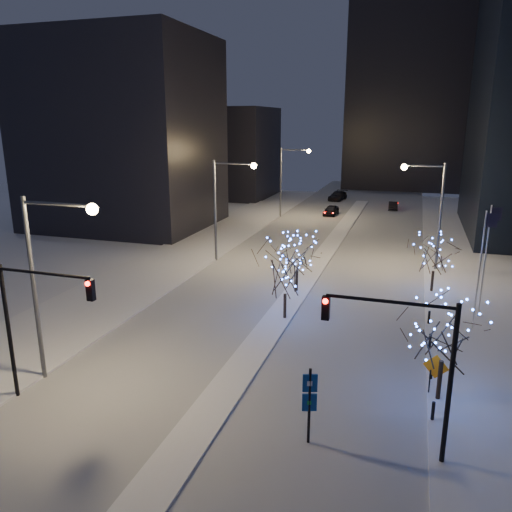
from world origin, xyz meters
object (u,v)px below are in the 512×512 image
at_px(car_near, 331,210).
at_px(car_mid, 393,205).
at_px(traffic_signal_west, 32,312).
at_px(street_lamp_w_far, 288,172).
at_px(traffic_signal_east, 411,353).
at_px(wayfinding_sign, 310,398).
at_px(street_lamp_east, 431,202).
at_px(construction_sign, 436,370).
at_px(holiday_tree_plaza_near, 445,333).
at_px(car_far, 338,196).
at_px(holiday_tree_plaza_far, 435,254).
at_px(street_lamp_w_near, 48,265).
at_px(holiday_tree_median_near, 285,269).
at_px(street_lamp_w_mid, 225,197).
at_px(holiday_tree_median_far, 297,253).

bearing_deg(car_near, car_mid, 46.88).
bearing_deg(traffic_signal_west, car_near, 84.50).
relative_size(street_lamp_w_far, car_near, 2.29).
relative_size(traffic_signal_east, car_mid, 1.78).
xyz_separation_m(traffic_signal_west, wayfinding_sign, (13.44, 0.73, -2.57)).
xyz_separation_m(street_lamp_w_far, street_lamp_east, (19.02, -22.00, -0.05)).
height_order(car_near, construction_sign, construction_sign).
bearing_deg(holiday_tree_plaza_near, car_far, 103.00).
relative_size(car_far, holiday_tree_plaza_far, 1.14).
bearing_deg(street_lamp_east, street_lamp_w_near, -124.19).
bearing_deg(car_mid, holiday_tree_plaza_far, 93.69).
height_order(street_lamp_w_near, street_lamp_east, same).
distance_m(wayfinding_sign, construction_sign, 7.85).
xyz_separation_m(traffic_signal_west, holiday_tree_median_near, (8.94, 14.01, -1.01)).
distance_m(traffic_signal_west, car_near, 55.92).
bearing_deg(street_lamp_w_near, holiday_tree_plaza_near, 11.65).
distance_m(traffic_signal_east, car_mid, 62.71).
height_order(car_near, car_mid, car_near).
bearing_deg(street_lamp_east, car_near, 117.32).
height_order(street_lamp_w_near, construction_sign, street_lamp_w_near).
bearing_deg(wayfinding_sign, holiday_tree_median_near, 90.30).
relative_size(street_lamp_w_far, holiday_tree_plaza_near, 1.87).
bearing_deg(car_far, car_mid, -26.25).
xyz_separation_m(street_lamp_w_mid, holiday_tree_plaza_far, (19.46, -3.72, -3.25)).
distance_m(street_lamp_w_near, holiday_tree_plaza_far, 29.02).
xyz_separation_m(car_far, holiday_tree_plaza_near, (14.89, -64.49, 2.91)).
height_order(car_mid, car_far, car_far).
xyz_separation_m(traffic_signal_east, holiday_tree_median_far, (-8.99, 18.98, -1.45)).
bearing_deg(holiday_tree_median_near, holiday_tree_median_far, 95.23).
xyz_separation_m(traffic_signal_west, car_near, (5.34, 55.52, -4.02)).
distance_m(street_lamp_w_near, holiday_tree_plaza_near, 20.04).
xyz_separation_m(holiday_tree_median_near, holiday_tree_plaza_near, (10.00, -8.00, -0.05)).
distance_m(car_far, holiday_tree_plaza_near, 66.25).
distance_m(holiday_tree_median_far, holiday_tree_plaza_far, 11.08).
xyz_separation_m(traffic_signal_west, holiday_tree_median_far, (8.39, 19.98, -1.45)).
bearing_deg(holiday_tree_median_near, holiday_tree_plaza_far, 42.75).
bearing_deg(car_mid, wayfinding_sign, 86.09).
bearing_deg(street_lamp_w_mid, wayfinding_sign, -62.05).
xyz_separation_m(car_far, holiday_tree_plaza_far, (14.92, -47.22, 2.45)).
bearing_deg(street_lamp_w_mid, car_mid, 68.43).
height_order(traffic_signal_east, car_near, traffic_signal_east).
bearing_deg(traffic_signal_west, holiday_tree_plaza_far, 50.83).
bearing_deg(traffic_signal_east, traffic_signal_west, -176.71).
height_order(car_near, holiday_tree_median_near, holiday_tree_median_near).
distance_m(traffic_signal_east, car_near, 55.98).
bearing_deg(street_lamp_w_far, holiday_tree_median_far, -74.48).
relative_size(traffic_signal_east, car_far, 1.28).
xyz_separation_m(car_near, holiday_tree_median_far, (3.05, -35.54, 2.57)).
relative_size(holiday_tree_median_near, holiday_tree_median_far, 1.17).
relative_size(street_lamp_east, car_mid, 2.55).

